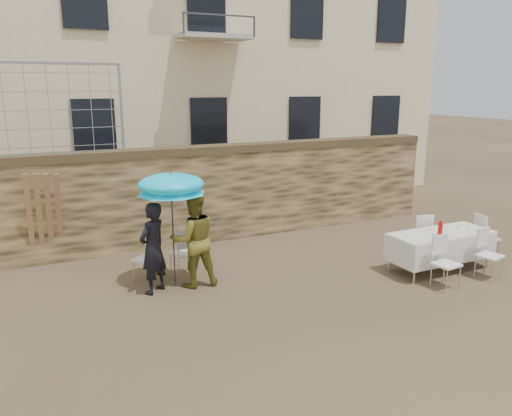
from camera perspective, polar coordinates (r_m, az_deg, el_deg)
name	(u,v)px	position (r m, az deg, el deg)	size (l,w,h in m)	color
ground	(295,335)	(7.60, 4.46, -14.28)	(80.00, 80.00, 0.00)	brown
stone_wall	(189,196)	(11.58, -7.70, 1.35)	(13.00, 0.50, 2.20)	brown
chain_link_fence	(38,111)	(10.82, -23.62, 10.17)	(3.20, 0.06, 1.80)	gray
man_suit	(153,248)	(8.90, -11.71, -4.53)	(0.60, 0.39, 1.64)	black
woman_dress	(194,239)	(9.07, -7.12, -3.58)	(0.85, 0.67, 1.76)	olive
umbrella	(171,188)	(8.83, -9.66, 2.29)	(1.21, 1.21, 1.95)	#3F3F44
couple_chair_left	(147,257)	(9.52, -12.40, -5.50)	(0.48, 0.48, 0.96)	white
couple_chair_right	(183,252)	(9.68, -8.35, -4.98)	(0.48, 0.48, 0.96)	white
banquet_table	(441,234)	(10.47, 20.43, -2.85)	(2.10, 0.85, 0.78)	silver
soda_bottle	(440,229)	(10.18, 20.31, -2.27)	(0.09, 0.09, 0.26)	red
table_chair_front_left	(446,263)	(9.63, 20.94, -5.88)	(0.48, 0.48, 0.96)	white
table_chair_front_right	(490,254)	(10.43, 25.18, -4.81)	(0.48, 0.48, 0.96)	white
table_chair_back	(419,235)	(11.21, 18.15, -2.92)	(0.48, 0.48, 0.96)	white
table_chair_side	(487,236)	(11.61, 24.85, -2.96)	(0.48, 0.48, 0.96)	white
wood_planks	(46,219)	(10.74, -22.84, -1.16)	(0.70, 0.20, 2.00)	#A37749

